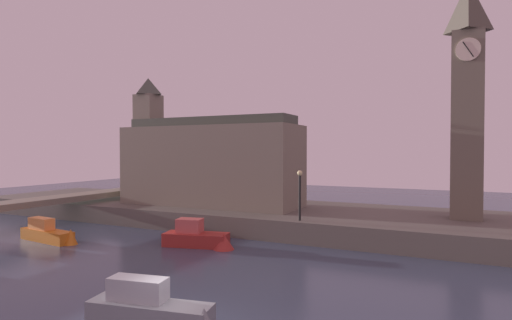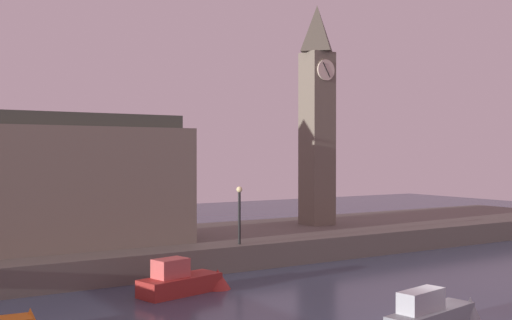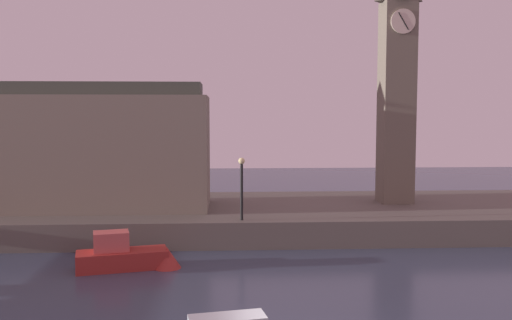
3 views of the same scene
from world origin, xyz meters
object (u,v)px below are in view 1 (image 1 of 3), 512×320
boat_cruiser_grey (157,311)px  boat_patrol_orange (50,234)px  streetlamp (300,189)px  clock_tower (467,96)px  boat_dinghy_red (201,238)px  parliament_hall (206,161)px

boat_cruiser_grey → boat_patrol_orange: bearing=153.7°
streetlamp → boat_patrol_orange: bearing=-154.8°
boat_patrol_orange → clock_tower: bearing=26.9°
streetlamp → boat_dinghy_red: 7.41m
boat_dinghy_red → boat_cruiser_grey: 12.32m
clock_tower → boat_patrol_orange: size_ratio=3.14×
clock_tower → parliament_hall: bearing=-176.4°
clock_tower → streetlamp: (-10.27, -5.78, -6.43)m
streetlamp → boat_cruiser_grey: size_ratio=0.65×
boat_dinghy_red → boat_cruiser_grey: size_ratio=0.98×
parliament_hall → boat_patrol_orange: bearing=-113.5°
boat_dinghy_red → boat_patrol_orange: 10.75m
boat_cruiser_grey → boat_patrol_orange: 17.48m
boat_dinghy_red → boat_patrol_orange: (-10.23, -3.30, -0.04)m
parliament_hall → boat_cruiser_grey: (10.55, -19.54, -4.77)m
clock_tower → boat_cruiser_grey: clock_tower is taller
boat_cruiser_grey → parliament_hall: bearing=118.4°
streetlamp → boat_patrol_orange: streetlamp is taller
parliament_hall → boat_patrol_orange: parliament_hall is taller
clock_tower → boat_dinghy_red: size_ratio=3.21×
boat_dinghy_red → clock_tower: bearing=32.1°
boat_patrol_orange → boat_cruiser_grey: bearing=-26.3°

